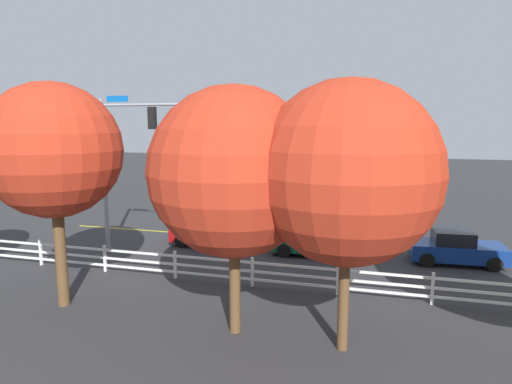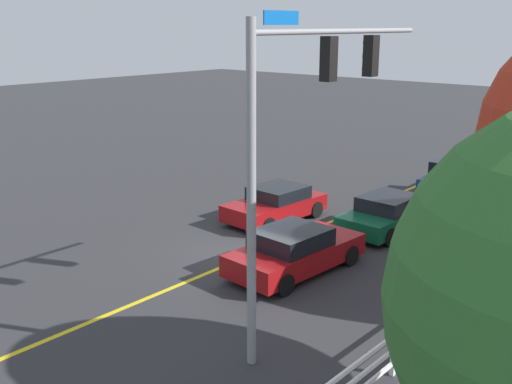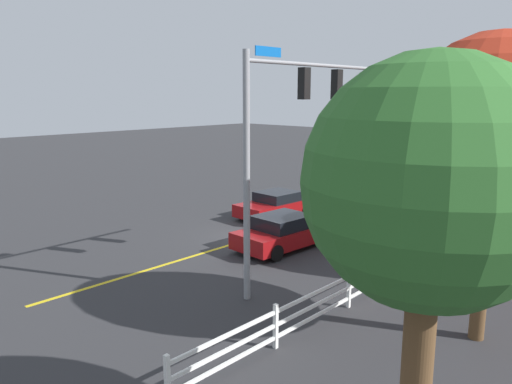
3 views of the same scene
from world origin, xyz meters
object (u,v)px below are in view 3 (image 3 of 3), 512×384
car_3 (285,232)px  tree_3 (495,128)px  tree_0 (430,186)px  car_0 (413,191)px  car_1 (361,211)px  car_2 (275,205)px

car_3 → tree_3: bearing=-103.0°
tree_0 → tree_3: 6.00m
car_3 → tree_0: (8.33, 9.51, 4.23)m
car_0 → tree_3: size_ratio=0.53×
car_0 → car_1: (6.06, 0.29, -0.07)m
car_0 → car_1: car_0 is taller
car_1 → car_3: size_ratio=1.02×
car_0 → car_3: bearing=177.6°
car_3 → car_2: bearing=49.0°
car_3 → car_1: bearing=0.6°
car_1 → car_2: bearing=117.6°
car_2 → tree_0: size_ratio=0.61×
car_3 → tree_0: bearing=-128.1°
car_2 → car_1: bearing=118.6°
car_1 → tree_0: 17.09m
car_3 → tree_0: size_ratio=0.68×
car_2 → car_3: size_ratio=0.90×
car_2 → tree_3: 14.22m
car_0 → car_2: size_ratio=0.98×
car_0 → tree_3: 16.91m
car_0 → car_3: size_ratio=0.88×
car_1 → tree_0: bearing=-144.4°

